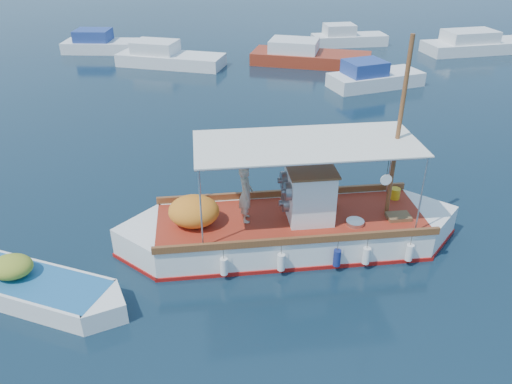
{
  "coord_description": "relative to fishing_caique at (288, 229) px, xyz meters",
  "views": [
    {
      "loc": [
        -0.44,
        -13.15,
        9.08
      ],
      "look_at": [
        -0.93,
        0.0,
        1.68
      ],
      "focal_mm": 35.0,
      "sensor_mm": 36.0,
      "label": 1
    }
  ],
  "objects": [
    {
      "name": "bg_boat_ne",
      "position": [
        5.35,
        16.41,
        -0.08
      ],
      "size": [
        5.95,
        4.2,
        1.8
      ],
      "rotation": [
        0.0,
        0.0,
        0.41
      ],
      "color": "silver",
      "rests_on": "ground"
    },
    {
      "name": "fishing_caique",
      "position": [
        0.0,
        0.0,
        0.0
      ],
      "size": [
        10.63,
        4.07,
        6.56
      ],
      "rotation": [
        0.0,
        0.0,
        0.16
      ],
      "color": "white",
      "rests_on": "ground"
    },
    {
      "name": "bg_boat_far_w",
      "position": [
        -13.15,
        24.25,
        -0.08
      ],
      "size": [
        6.22,
        2.3,
        1.8
      ],
      "rotation": [
        0.0,
        0.0,
        0.0
      ],
      "color": "silver",
      "rests_on": "ground"
    },
    {
      "name": "bg_boat_nw",
      "position": [
        -7.7,
        20.59,
        -0.08
      ],
      "size": [
        7.44,
        3.83,
        1.8
      ],
      "rotation": [
        0.0,
        0.0,
        -0.21
      ],
      "color": "silver",
      "rests_on": "ground"
    },
    {
      "name": "bg_boat_n",
      "position": [
        1.71,
        21.34,
        -0.08
      ],
      "size": [
        8.32,
        4.32,
        1.8
      ],
      "rotation": [
        0.0,
        0.0,
        -0.2
      ],
      "color": "maroon",
      "rests_on": "ground"
    },
    {
      "name": "bg_boat_e",
      "position": [
        14.77,
        25.25,
        -0.08
      ],
      "size": [
        9.55,
        4.87,
        1.8
      ],
      "rotation": [
        0.0,
        0.0,
        0.26
      ],
      "color": "silver",
      "rests_on": "ground"
    },
    {
      "name": "bg_boat_far_n",
      "position": [
        5.1,
        27.05,
        -0.08
      ],
      "size": [
        5.94,
        3.05,
        1.8
      ],
      "rotation": [
        0.0,
        0.0,
        0.19
      ],
      "color": "silver",
      "rests_on": "ground"
    },
    {
      "name": "ground",
      "position": [
        -0.08,
        0.31,
        -0.58
      ],
      "size": [
        160.0,
        160.0,
        0.0
      ],
      "primitive_type": "plane",
      "color": "black",
      "rests_on": "ground"
    },
    {
      "name": "dinghy",
      "position": [
        -6.78,
        -2.75,
        -0.29
      ],
      "size": [
        5.3,
        2.68,
        1.35
      ],
      "rotation": [
        0.0,
        0.0,
        -0.3
      ],
      "color": "white",
      "rests_on": "ground"
    }
  ]
}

